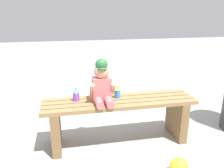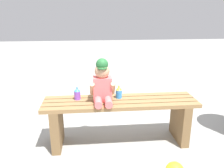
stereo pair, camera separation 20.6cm
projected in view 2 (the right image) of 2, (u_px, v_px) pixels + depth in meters
name	position (u px, v px, depth m)	size (l,w,h in m)	color
ground_plane	(120.00, 142.00, 2.33)	(16.00, 16.00, 0.00)	#999993
park_bench	(120.00, 115.00, 2.24)	(1.45, 0.35, 0.45)	olive
child_figure	(102.00, 83.00, 2.11)	(0.23, 0.27, 0.40)	#E56666
sippy_cup_left	(77.00, 94.00, 2.19)	(0.06, 0.06, 0.12)	#8C4CCC
sippy_cup_right	(119.00, 92.00, 2.23)	(0.06, 0.06, 0.12)	#338CE5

